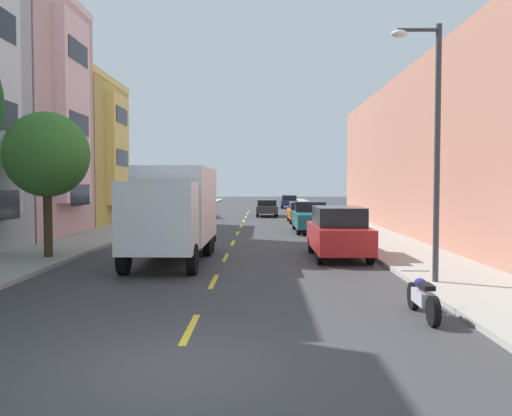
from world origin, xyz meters
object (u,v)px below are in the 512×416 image
(parked_pickup_white, at_px, (194,207))
(parked_wagon_black, at_px, (185,211))
(parked_pickup_teal, at_px, (311,218))
(parked_motorcycle, at_px, (423,298))
(street_tree_second, at_px, (47,155))
(delivery_box_truck, at_px, (175,208))
(street_lamp, at_px, (432,134))
(parked_suv_red, at_px, (338,232))
(parked_wagon_navy, at_px, (289,201))
(parked_wagon_orange, at_px, (301,211))
(moving_charcoal_sedan, at_px, (267,208))

(parked_pickup_white, height_order, parked_wagon_black, parked_pickup_white)
(parked_pickup_teal, bearing_deg, parked_motorcycle, -88.62)
(street_tree_second, distance_m, delivery_box_truck, 4.98)
(street_tree_second, distance_m, street_lamp, 13.25)
(parked_suv_red, height_order, parked_wagon_navy, parked_suv_red)
(parked_suv_red, height_order, parked_wagon_orange, parked_suv_red)
(parked_pickup_white, bearing_deg, parked_pickup_teal, -57.74)
(street_tree_second, height_order, street_lamp, street_lamp)
(street_tree_second, relative_size, moving_charcoal_sedan, 1.17)
(moving_charcoal_sedan, bearing_deg, street_tree_second, -107.06)
(street_tree_second, bearing_deg, parked_suv_red, 4.51)
(street_tree_second, relative_size, parked_motorcycle, 2.56)
(parked_pickup_teal, distance_m, parked_suv_red, 11.08)
(parked_wagon_orange, xyz_separation_m, parked_wagon_black, (-8.46, 0.52, 0.00))
(parked_pickup_teal, height_order, parked_motorcycle, parked_pickup_teal)
(delivery_box_truck, xyz_separation_m, parked_suv_red, (6.06, 0.75, -0.94))
(street_tree_second, relative_size, parked_wagon_navy, 1.11)
(parked_suv_red, xyz_separation_m, moving_charcoal_sedan, (-2.46, 25.88, -0.24))
(parked_wagon_black, bearing_deg, delivery_box_truck, -82.93)
(street_lamp, height_order, parked_wagon_black, street_lamp)
(street_tree_second, bearing_deg, parked_wagon_black, 83.84)
(street_tree_second, relative_size, parked_suv_red, 1.09)
(street_tree_second, height_order, parked_pickup_teal, street_tree_second)
(parked_pickup_white, bearing_deg, delivery_box_truck, -84.38)
(street_lamp, distance_m, parked_wagon_navy, 47.35)
(parked_wagon_orange, bearing_deg, parked_suv_red, -89.82)
(parked_suv_red, bearing_deg, street_tree_second, -175.49)
(parked_pickup_teal, bearing_deg, moving_charcoal_sedan, 99.46)
(parked_pickup_teal, height_order, parked_suv_red, parked_suv_red)
(parked_pickup_white, relative_size, parked_motorcycle, 2.60)
(parked_wagon_orange, relative_size, moving_charcoal_sedan, 1.05)
(street_lamp, bearing_deg, street_tree_second, 158.77)
(street_tree_second, relative_size, parked_wagon_black, 1.11)
(parked_wagon_navy, height_order, parked_wagon_black, same)
(parked_wagon_black, bearing_deg, parked_wagon_navy, 68.81)
(parked_pickup_teal, bearing_deg, parked_pickup_white, 122.26)
(street_lamp, relative_size, parked_pickup_white, 1.29)
(street_lamp, relative_size, moving_charcoal_sedan, 1.53)
(street_lamp, xyz_separation_m, parked_wagon_navy, (-1.47, 47.21, -3.33))
(street_tree_second, bearing_deg, parked_pickup_white, 85.28)
(delivery_box_truck, bearing_deg, parked_wagon_orange, 72.69)
(parked_wagon_black, xyz_separation_m, parked_motorcycle, (9.01, -28.04, -0.39))
(parked_pickup_teal, xyz_separation_m, parked_wagon_black, (-8.52, 7.96, -0.02))
(parked_pickup_white, bearing_deg, parked_motorcycle, -74.95)
(parked_suv_red, xyz_separation_m, parked_motorcycle, (0.49, -9.00, -0.58))
(delivery_box_truck, xyz_separation_m, parked_motorcycle, (6.55, -8.25, -1.51))
(parked_pickup_white, height_order, parked_motorcycle, parked_pickup_white)
(parked_suv_red, bearing_deg, delivery_box_truck, -172.95)
(parked_wagon_navy, bearing_deg, parked_pickup_teal, -90.40)
(parked_pickup_teal, distance_m, parked_wagon_navy, 30.50)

